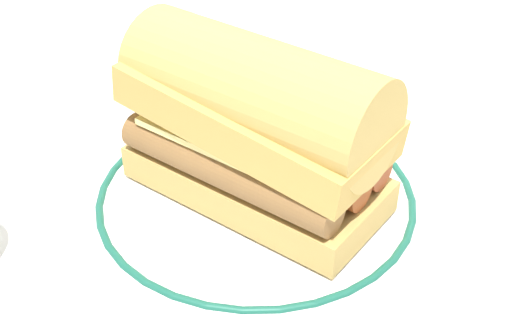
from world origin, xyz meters
name	(u,v)px	position (x,y,z in m)	size (l,w,h in m)	color
ground_plane	(228,229)	(0.00, 0.00, 0.00)	(1.50, 1.50, 0.00)	white
plate	(256,199)	(0.01, 0.03, 0.01)	(0.27, 0.27, 0.01)	white
sausage_sandwich	(256,122)	(0.01, 0.03, 0.08)	(0.22, 0.16, 0.13)	tan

